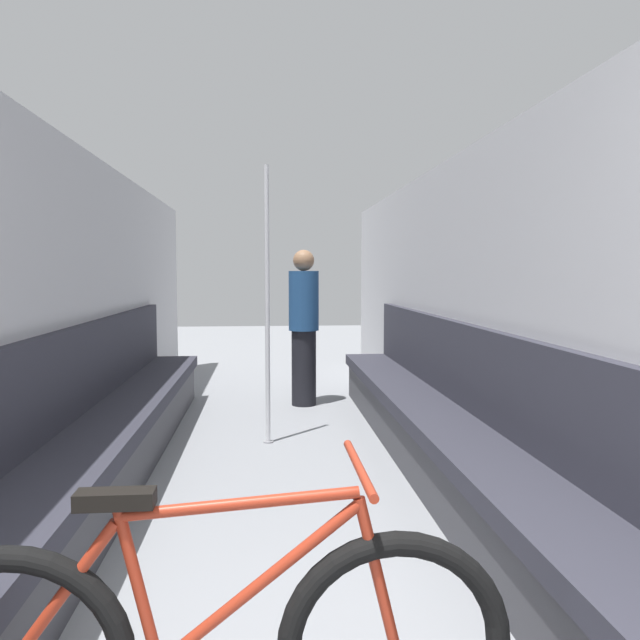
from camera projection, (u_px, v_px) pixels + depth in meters
name	position (u px, v px, depth m)	size (l,w,h in m)	color
wall_left	(52.00, 315.00, 3.69)	(0.10, 9.81, 2.17)	#B2B2B7
wall_right	(489.00, 312.00, 3.92)	(0.10, 9.81, 2.17)	#B2B2B7
bench_seat_row_left	(104.00, 438.00, 3.85)	(0.49, 5.52, 1.00)	#3D3D42
bench_seat_row_right	(443.00, 430.00, 4.04)	(0.49, 5.52, 1.00)	#3D3D42
grab_pole_near	(267.00, 310.00, 4.82)	(0.08, 0.08, 2.15)	gray
passenger_standing	(304.00, 326.00, 6.23)	(0.30, 0.30, 1.56)	black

